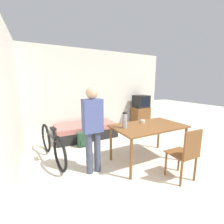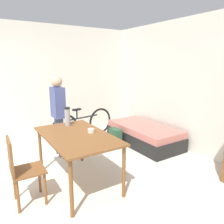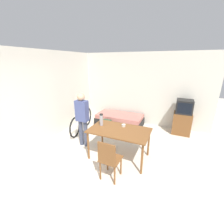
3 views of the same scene
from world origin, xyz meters
TOP-DOWN VIEW (x-y plane):
  - wall_back at (0.00, 3.66)m, footprint 5.32×0.06m
  - wall_left at (-2.19, 1.82)m, footprint 0.06×4.63m
  - daybed at (-0.51, 3.11)m, footprint 1.78×0.88m
  - dining_table at (0.24, 1.16)m, footprint 1.48×0.88m
  - wooden_chair at (0.34, 0.33)m, footprint 0.42×0.42m
  - bicycle at (-1.56, 2.10)m, footprint 0.33×1.70m
  - person_standing at (-0.93, 1.28)m, footprint 0.34×0.21m
  - thermos_flask at (-0.29, 1.23)m, footprint 0.09×0.09m
  - mate_bowl at (0.27, 1.38)m, footprint 0.10×0.10m
  - backpack at (-0.75, 2.50)m, footprint 0.30×0.20m

SIDE VIEW (x-z plane):
  - backpack at x=-0.75m, z-range 0.00..0.38m
  - daybed at x=-0.51m, z-range 0.00..0.43m
  - bicycle at x=-1.56m, z-range -0.03..0.74m
  - wooden_chair at x=0.34m, z-range 0.06..0.98m
  - dining_table at x=0.24m, z-range 0.31..1.09m
  - mate_bowl at x=0.27m, z-range 0.78..0.84m
  - person_standing at x=-0.93m, z-range 0.12..1.70m
  - thermos_flask at x=-0.29m, z-range 0.79..1.11m
  - wall_back at x=0.00m, z-range 0.00..2.70m
  - wall_left at x=-2.19m, z-range 0.00..2.70m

